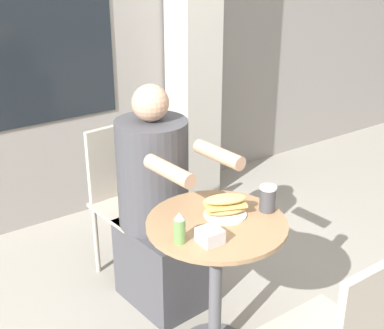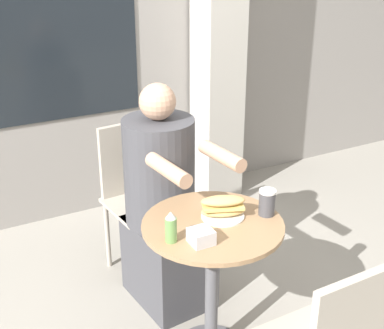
{
  "view_description": "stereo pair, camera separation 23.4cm",
  "coord_description": "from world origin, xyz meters",
  "px_view_note": "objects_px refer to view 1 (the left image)",
  "views": [
    {
      "loc": [
        -1.22,
        -1.58,
        1.84
      ],
      "look_at": [
        0.0,
        0.19,
        0.9
      ],
      "focal_mm": 50.0,
      "sensor_mm": 36.0,
      "label": 1
    },
    {
      "loc": [
        -1.02,
        -1.71,
        1.84
      ],
      "look_at": [
        0.0,
        0.19,
        0.9
      ],
      "focal_mm": 50.0,
      "sensor_mm": 36.0,
      "label": 2
    }
  ],
  "objects_px": {
    "cafe_table": "(216,260)",
    "condiment_bottle": "(180,228)",
    "sandwich_on_plate": "(225,206)",
    "drink_cup": "(268,199)",
    "seated_diner": "(159,214)",
    "diner_chair": "(125,188)"
  },
  "relations": [
    {
      "from": "cafe_table",
      "to": "drink_cup",
      "type": "height_order",
      "value": "drink_cup"
    },
    {
      "from": "drink_cup",
      "to": "seated_diner",
      "type": "bearing_deg",
      "value": 113.62
    },
    {
      "from": "cafe_table",
      "to": "condiment_bottle",
      "type": "bearing_deg",
      "value": -167.96
    },
    {
      "from": "drink_cup",
      "to": "condiment_bottle",
      "type": "height_order",
      "value": "condiment_bottle"
    },
    {
      "from": "cafe_table",
      "to": "diner_chair",
      "type": "relative_size",
      "value": 0.81
    },
    {
      "from": "cafe_table",
      "to": "sandwich_on_plate",
      "type": "distance_m",
      "value": 0.25
    },
    {
      "from": "cafe_table",
      "to": "diner_chair",
      "type": "bearing_deg",
      "value": 90.33
    },
    {
      "from": "condiment_bottle",
      "to": "diner_chair",
      "type": "bearing_deg",
      "value": 76.39
    },
    {
      "from": "seated_diner",
      "to": "sandwich_on_plate",
      "type": "xyz_separation_m",
      "value": [
        0.06,
        -0.47,
        0.23
      ]
    },
    {
      "from": "sandwich_on_plate",
      "to": "condiment_bottle",
      "type": "distance_m",
      "value": 0.3
    },
    {
      "from": "cafe_table",
      "to": "condiment_bottle",
      "type": "height_order",
      "value": "condiment_bottle"
    },
    {
      "from": "condiment_bottle",
      "to": "drink_cup",
      "type": "bearing_deg",
      "value": 0.18
    },
    {
      "from": "seated_diner",
      "to": "sandwich_on_plate",
      "type": "height_order",
      "value": "seated_diner"
    },
    {
      "from": "cafe_table",
      "to": "seated_diner",
      "type": "xyz_separation_m",
      "value": [
        0.01,
        0.5,
        0.01
      ]
    },
    {
      "from": "cafe_table",
      "to": "condiment_bottle",
      "type": "relative_size",
      "value": 5.22
    },
    {
      "from": "cafe_table",
      "to": "sandwich_on_plate",
      "type": "bearing_deg",
      "value": 22.42
    },
    {
      "from": "seated_diner",
      "to": "condiment_bottle",
      "type": "height_order",
      "value": "seated_diner"
    },
    {
      "from": "cafe_table",
      "to": "drink_cup",
      "type": "xyz_separation_m",
      "value": [
        0.25,
        -0.05,
        0.25
      ]
    },
    {
      "from": "sandwich_on_plate",
      "to": "drink_cup",
      "type": "xyz_separation_m",
      "value": [
        0.18,
        -0.07,
        0.01
      ]
    },
    {
      "from": "cafe_table",
      "to": "diner_chair",
      "type": "height_order",
      "value": "diner_chair"
    },
    {
      "from": "drink_cup",
      "to": "cafe_table",
      "type": "bearing_deg",
      "value": 169.44
    },
    {
      "from": "sandwich_on_plate",
      "to": "drink_cup",
      "type": "distance_m",
      "value": 0.19
    }
  ]
}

